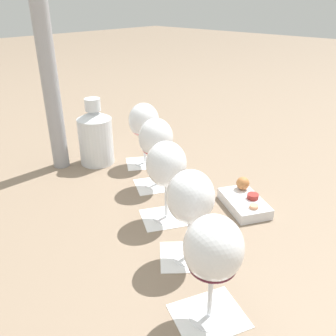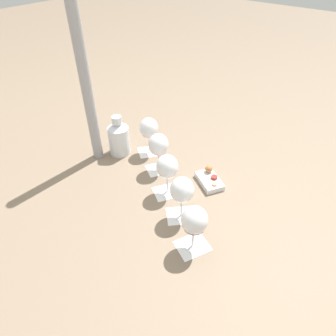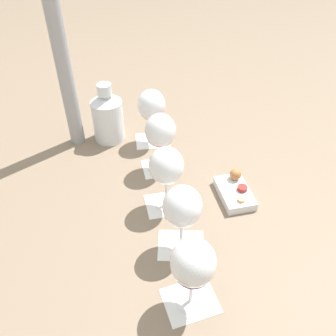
% 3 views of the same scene
% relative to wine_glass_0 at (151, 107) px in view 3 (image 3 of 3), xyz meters
% --- Properties ---
extents(ground_plane, '(8.00, 8.00, 0.00)m').
position_rel_wine_glass_0_xyz_m(ground_plane, '(0.25, -0.16, -0.13)').
color(ground_plane, '#7F6B56').
extents(tasting_card_0, '(0.14, 0.14, 0.00)m').
position_rel_wine_glass_0_xyz_m(tasting_card_0, '(0.00, -0.00, -0.13)').
color(tasting_card_0, white).
rests_on(tasting_card_0, ground_plane).
extents(tasting_card_1, '(0.13, 0.14, 0.00)m').
position_rel_wine_glass_0_xyz_m(tasting_card_1, '(0.12, -0.07, -0.13)').
color(tasting_card_1, white).
rests_on(tasting_card_1, ground_plane).
extents(tasting_card_2, '(0.13, 0.14, 0.00)m').
position_rel_wine_glass_0_xyz_m(tasting_card_2, '(0.24, -0.17, -0.13)').
color(tasting_card_2, white).
rests_on(tasting_card_2, ground_plane).
extents(tasting_card_3, '(0.14, 0.14, 0.00)m').
position_rel_wine_glass_0_xyz_m(tasting_card_3, '(0.37, -0.24, -0.13)').
color(tasting_card_3, white).
rests_on(tasting_card_3, ground_plane).
extents(tasting_card_4, '(0.13, 0.14, 0.00)m').
position_rel_wine_glass_0_xyz_m(tasting_card_4, '(0.48, -0.33, -0.13)').
color(tasting_card_4, white).
rests_on(tasting_card_4, ground_plane).
extents(wine_glass_0, '(0.09, 0.09, 0.18)m').
position_rel_wine_glass_0_xyz_m(wine_glass_0, '(0.00, 0.00, 0.00)').
color(wine_glass_0, white).
rests_on(wine_glass_0, tasting_card_0).
extents(wine_glass_1, '(0.09, 0.09, 0.18)m').
position_rel_wine_glass_0_xyz_m(wine_glass_1, '(0.12, -0.07, 0.00)').
color(wine_glass_1, white).
rests_on(wine_glass_1, tasting_card_1).
extents(wine_glass_2, '(0.09, 0.09, 0.18)m').
position_rel_wine_glass_0_xyz_m(wine_glass_2, '(0.24, -0.17, 0.00)').
color(wine_glass_2, white).
rests_on(wine_glass_2, tasting_card_2).
extents(wine_glass_3, '(0.09, 0.09, 0.18)m').
position_rel_wine_glass_0_xyz_m(wine_glass_3, '(0.37, -0.24, 0.00)').
color(wine_glass_3, white).
rests_on(wine_glass_3, tasting_card_3).
extents(wine_glass_4, '(0.09, 0.09, 0.18)m').
position_rel_wine_glass_0_xyz_m(wine_glass_4, '(0.48, -0.33, 0.00)').
color(wine_glass_4, white).
rests_on(wine_glass_4, tasting_card_4).
extents(ceramic_vase, '(0.10, 0.10, 0.20)m').
position_rel_wine_glass_0_xyz_m(ceramic_vase, '(-0.11, -0.09, -0.04)').
color(ceramic_vase, silver).
rests_on(ceramic_vase, ground_plane).
extents(snack_dish, '(0.15, 0.14, 0.06)m').
position_rel_wine_glass_0_xyz_m(snack_dish, '(0.35, -0.01, -0.11)').
color(snack_dish, silver).
rests_on(snack_dish, ground_plane).
extents(umbrella_pole, '(0.05, 0.05, 0.75)m').
position_rel_wine_glass_0_xyz_m(umbrella_pole, '(-0.17, -0.18, 0.25)').
color(umbrella_pole, '#99999E').
rests_on(umbrella_pole, ground_plane).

